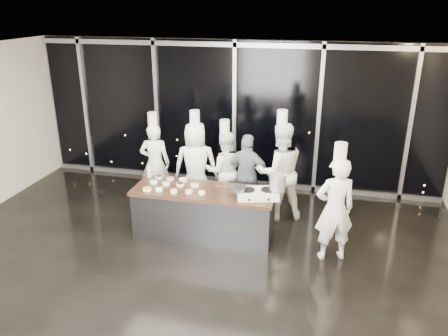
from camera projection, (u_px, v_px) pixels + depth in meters
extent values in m
plane|color=black|center=(189.00, 263.00, 7.01)|extent=(9.00, 9.00, 0.00)
cube|color=beige|center=(236.00, 114.00, 9.62)|extent=(9.00, 0.02, 3.20)
cube|color=beige|center=(41.00, 336.00, 3.26)|extent=(9.00, 0.02, 3.20)
cube|color=silver|center=(182.00, 60.00, 5.87)|extent=(9.00, 7.00, 0.02)
cube|color=black|center=(235.00, 115.00, 9.56)|extent=(8.90, 0.04, 3.18)
cube|color=#999BA2|center=(235.00, 45.00, 8.98)|extent=(8.90, 0.08, 0.10)
cube|color=#999BA2|center=(234.00, 181.00, 10.07)|extent=(8.90, 0.08, 0.10)
cube|color=#999BA2|center=(86.00, 107.00, 10.30)|extent=(0.08, 0.08, 3.20)
cube|color=#999BA2|center=(157.00, 111.00, 9.91)|extent=(0.08, 0.08, 3.20)
cube|color=#999BA2|center=(234.00, 116.00, 9.52)|extent=(0.08, 0.08, 3.20)
cube|color=#999BA2|center=(318.00, 121.00, 9.13)|extent=(0.08, 0.08, 3.20)
cube|color=#999BA2|center=(410.00, 126.00, 8.74)|extent=(0.08, 0.08, 3.20)
cube|color=#3B3C41|center=(204.00, 215.00, 7.68)|extent=(2.40, 0.80, 0.84)
cube|color=#3F2A1A|center=(204.00, 191.00, 7.52)|extent=(2.46, 0.86, 0.06)
cube|color=white|center=(258.00, 194.00, 7.21)|extent=(0.76, 0.57, 0.12)
cylinder|color=black|center=(248.00, 190.00, 7.19)|extent=(0.28, 0.28, 0.02)
cylinder|color=black|center=(268.00, 190.00, 7.19)|extent=(0.28, 0.28, 0.02)
cylinder|color=black|center=(249.00, 200.00, 7.01)|extent=(0.04, 0.03, 0.04)
cylinder|color=black|center=(269.00, 200.00, 7.02)|extent=(0.04, 0.03, 0.04)
cylinder|color=gray|center=(237.00, 188.00, 7.17)|extent=(0.36, 0.36, 0.05)
cube|color=#4C2B14|center=(221.00, 188.00, 7.16)|extent=(0.22, 0.08, 0.02)
cylinder|color=#BDBDC0|center=(278.00, 182.00, 7.13)|extent=(0.32, 0.32, 0.27)
cylinder|color=white|center=(147.00, 189.00, 7.48)|extent=(0.15, 0.15, 0.04)
cylinder|color=orange|center=(147.00, 188.00, 7.47)|extent=(0.12, 0.12, 0.01)
cylinder|color=white|center=(154.00, 182.00, 7.76)|extent=(0.13, 0.13, 0.04)
cylinder|color=#EAEDA7|center=(154.00, 181.00, 7.75)|extent=(0.11, 0.11, 0.01)
cylinder|color=white|center=(159.00, 177.00, 7.99)|extent=(0.12, 0.12, 0.04)
cylinder|color=black|center=(159.00, 176.00, 7.98)|extent=(0.10, 0.10, 0.01)
cylinder|color=white|center=(159.00, 190.00, 7.46)|extent=(0.13, 0.13, 0.04)
cylinder|color=white|center=(159.00, 189.00, 7.46)|extent=(0.10, 0.10, 0.01)
cylinder|color=white|center=(166.00, 184.00, 7.71)|extent=(0.13, 0.13, 0.04)
cylinder|color=tan|center=(166.00, 183.00, 7.70)|extent=(0.11, 0.11, 0.01)
cylinder|color=white|center=(170.00, 179.00, 7.92)|extent=(0.13, 0.13, 0.04)
cylinder|color=brown|center=(170.00, 178.00, 7.91)|extent=(0.10, 0.10, 0.01)
cylinder|color=white|center=(174.00, 191.00, 7.40)|extent=(0.12, 0.12, 0.04)
cylinder|color=#E8865F|center=(174.00, 190.00, 7.40)|extent=(0.10, 0.10, 0.01)
cylinder|color=white|center=(180.00, 184.00, 7.68)|extent=(0.15, 0.15, 0.04)
cylinder|color=black|center=(180.00, 183.00, 7.67)|extent=(0.12, 0.12, 0.01)
cylinder|color=white|center=(183.00, 180.00, 7.87)|extent=(0.15, 0.15, 0.04)
cylinder|color=beige|center=(183.00, 179.00, 7.86)|extent=(0.12, 0.12, 0.01)
cylinder|color=white|center=(189.00, 192.00, 7.39)|extent=(0.12, 0.12, 0.04)
cylinder|color=tan|center=(189.00, 191.00, 7.38)|extent=(0.10, 0.10, 0.01)
cylinder|color=white|center=(195.00, 185.00, 7.65)|extent=(0.15, 0.15, 0.04)
cylinder|color=#A35F5D|center=(195.00, 184.00, 7.64)|extent=(0.12, 0.12, 0.01)
cylinder|color=white|center=(202.00, 193.00, 7.34)|extent=(0.11, 0.11, 0.04)
cylinder|color=#F9EBC6|center=(202.00, 192.00, 7.33)|extent=(0.09, 0.09, 0.01)
cylinder|color=white|center=(149.00, 172.00, 8.03)|extent=(0.07, 0.07, 0.19)
cone|color=white|center=(149.00, 165.00, 7.98)|extent=(0.06, 0.06, 0.06)
imported|color=white|center=(155.00, 163.00, 8.92)|extent=(0.67, 0.51, 1.67)
cylinder|color=white|center=(153.00, 119.00, 8.59)|extent=(0.22, 0.22, 0.26)
imported|color=white|center=(196.00, 165.00, 8.67)|extent=(0.97, 0.75, 1.77)
cylinder|color=white|center=(195.00, 117.00, 8.32)|extent=(0.23, 0.23, 0.26)
imported|color=white|center=(225.00, 170.00, 8.65)|extent=(0.93, 0.83, 1.60)
cylinder|color=white|center=(225.00, 127.00, 8.33)|extent=(0.24, 0.24, 0.26)
imported|color=#142039|center=(248.00, 175.00, 8.39)|extent=(1.00, 0.53, 1.62)
imported|color=white|center=(280.00, 172.00, 8.18)|extent=(1.13, 1.02, 1.90)
cylinder|color=white|center=(282.00, 117.00, 7.80)|extent=(0.25, 0.25, 0.26)
imported|color=white|center=(335.00, 209.00, 6.87)|extent=(0.74, 0.61, 1.74)
cylinder|color=white|center=(341.00, 151.00, 6.53)|extent=(0.24, 0.24, 0.26)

